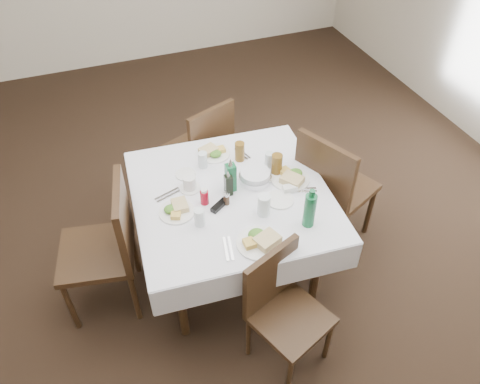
{
  "coord_description": "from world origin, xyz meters",
  "views": [
    {
      "loc": [
        -0.64,
        -2.28,
        2.87
      ],
      "look_at": [
        0.15,
        -0.19,
        0.8
      ],
      "focal_mm": 35.0,
      "sensor_mm": 36.0,
      "label": 1
    }
  ],
  "objects_px": {
    "chair_east": "(331,185)",
    "coffee_mug": "(190,183)",
    "bread_basket": "(255,176)",
    "dining_table": "(232,202)",
    "chair_south": "(281,303)",
    "oil_cruet_green": "(231,176)",
    "water_s": "(264,205)",
    "oil_cruet_dark": "(228,184)",
    "chair_north": "(204,145)",
    "chair_west": "(110,242)",
    "water_w": "(199,217)",
    "ketchup_bottle": "(204,197)",
    "green_bottle": "(310,210)",
    "water_e": "(269,160)",
    "water_n": "(203,160)"
  },
  "relations": [
    {
      "from": "chair_south",
      "to": "bread_basket",
      "type": "bearing_deg",
      "value": 79.34
    },
    {
      "from": "oil_cruet_dark",
      "to": "chair_south",
      "type": "bearing_deg",
      "value": -85.02
    },
    {
      "from": "water_e",
      "to": "bread_basket",
      "type": "xyz_separation_m",
      "value": [
        -0.15,
        -0.11,
        -0.02
      ]
    },
    {
      "from": "chair_north",
      "to": "dining_table",
      "type": "bearing_deg",
      "value": -94.62
    },
    {
      "from": "water_s",
      "to": "oil_cruet_dark",
      "type": "relative_size",
      "value": 0.75
    },
    {
      "from": "bread_basket",
      "to": "oil_cruet_green",
      "type": "relative_size",
      "value": 0.85
    },
    {
      "from": "dining_table",
      "to": "coffee_mug",
      "type": "relative_size",
      "value": 9.83
    },
    {
      "from": "water_e",
      "to": "water_n",
      "type": "bearing_deg",
      "value": 160.09
    },
    {
      "from": "water_s",
      "to": "bread_basket",
      "type": "xyz_separation_m",
      "value": [
        0.07,
        0.32,
        -0.04
      ]
    },
    {
      "from": "coffee_mug",
      "to": "bread_basket",
      "type": "bearing_deg",
      "value": -9.9
    },
    {
      "from": "water_n",
      "to": "bread_basket",
      "type": "distance_m",
      "value": 0.39
    },
    {
      "from": "oil_cruet_green",
      "to": "chair_south",
      "type": "bearing_deg",
      "value": -87.47
    },
    {
      "from": "chair_east",
      "to": "dining_table",
      "type": "bearing_deg",
      "value": -179.37
    },
    {
      "from": "chair_west",
      "to": "water_w",
      "type": "bearing_deg",
      "value": -21.49
    },
    {
      "from": "bread_basket",
      "to": "ketchup_bottle",
      "type": "bearing_deg",
      "value": -166.8
    },
    {
      "from": "ketchup_bottle",
      "to": "chair_south",
      "type": "bearing_deg",
      "value": -71.5
    },
    {
      "from": "chair_west",
      "to": "oil_cruet_green",
      "type": "height_order",
      "value": "oil_cruet_green"
    },
    {
      "from": "chair_south",
      "to": "water_e",
      "type": "height_order",
      "value": "water_e"
    },
    {
      "from": "water_e",
      "to": "ketchup_bottle",
      "type": "relative_size",
      "value": 0.96
    },
    {
      "from": "water_s",
      "to": "water_w",
      "type": "height_order",
      "value": "water_s"
    },
    {
      "from": "chair_east",
      "to": "chair_west",
      "type": "height_order",
      "value": "chair_east"
    },
    {
      "from": "chair_north",
      "to": "chair_west",
      "type": "distance_m",
      "value": 1.23
    },
    {
      "from": "chair_west",
      "to": "coffee_mug",
      "type": "distance_m",
      "value": 0.64
    },
    {
      "from": "chair_south",
      "to": "coffee_mug",
      "type": "relative_size",
      "value": 6.16
    },
    {
      "from": "water_e",
      "to": "water_w",
      "type": "relative_size",
      "value": 0.94
    },
    {
      "from": "ketchup_bottle",
      "to": "coffee_mug",
      "type": "distance_m",
      "value": 0.18
    },
    {
      "from": "oil_cruet_dark",
      "to": "water_e",
      "type": "bearing_deg",
      "value": 25.44
    },
    {
      "from": "dining_table",
      "to": "chair_north",
      "type": "distance_m",
      "value": 0.87
    },
    {
      "from": "dining_table",
      "to": "green_bottle",
      "type": "bearing_deg",
      "value": -51.23
    },
    {
      "from": "chair_south",
      "to": "green_bottle",
      "type": "height_order",
      "value": "green_bottle"
    },
    {
      "from": "chair_east",
      "to": "coffee_mug",
      "type": "distance_m",
      "value": 1.05
    },
    {
      "from": "water_n",
      "to": "green_bottle",
      "type": "distance_m",
      "value": 0.88
    },
    {
      "from": "chair_west",
      "to": "oil_cruet_dark",
      "type": "xyz_separation_m",
      "value": [
        0.81,
        -0.03,
        0.26
      ]
    },
    {
      "from": "chair_south",
      "to": "chair_east",
      "type": "distance_m",
      "value": 1.05
    },
    {
      "from": "water_s",
      "to": "dining_table",
      "type": "bearing_deg",
      "value": 116.47
    },
    {
      "from": "dining_table",
      "to": "bread_basket",
      "type": "xyz_separation_m",
      "value": [
        0.2,
        0.06,
        0.12
      ]
    },
    {
      "from": "water_n",
      "to": "ketchup_bottle",
      "type": "relative_size",
      "value": 1.01
    },
    {
      "from": "chair_east",
      "to": "green_bottle",
      "type": "distance_m",
      "value": 0.68
    },
    {
      "from": "chair_south",
      "to": "oil_cruet_green",
      "type": "distance_m",
      "value": 0.87
    },
    {
      "from": "water_e",
      "to": "water_w",
      "type": "height_order",
      "value": "water_w"
    },
    {
      "from": "chair_west",
      "to": "ketchup_bottle",
      "type": "height_order",
      "value": "chair_west"
    },
    {
      "from": "chair_east",
      "to": "oil_cruet_green",
      "type": "bearing_deg",
      "value": 177.77
    },
    {
      "from": "chair_south",
      "to": "chair_west",
      "type": "relative_size",
      "value": 0.85
    },
    {
      "from": "water_n",
      "to": "oil_cruet_dark",
      "type": "relative_size",
      "value": 0.59
    },
    {
      "from": "chair_west",
      "to": "water_s",
      "type": "bearing_deg",
      "value": -16.06
    },
    {
      "from": "chair_north",
      "to": "water_w",
      "type": "bearing_deg",
      "value": -108.26
    },
    {
      "from": "dining_table",
      "to": "chair_west",
      "type": "relative_size",
      "value": 1.35
    },
    {
      "from": "water_s",
      "to": "chair_west",
      "type": "bearing_deg",
      "value": 163.94
    },
    {
      "from": "chair_south",
      "to": "oil_cruet_green",
      "type": "bearing_deg",
      "value": 92.53
    },
    {
      "from": "chair_south",
      "to": "green_bottle",
      "type": "relative_size",
      "value": 3.09
    }
  ]
}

